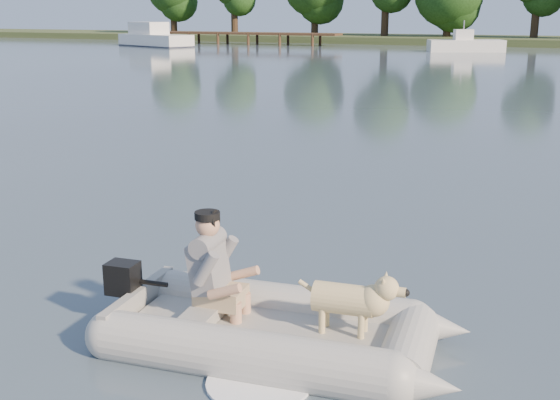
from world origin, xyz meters
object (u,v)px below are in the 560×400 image
at_px(dog, 344,304).
at_px(motorboat, 466,37).
at_px(dinghy, 276,291).
at_px(cabin_cruiser, 155,34).
at_px(dock, 243,38).
at_px(man, 211,263).

xyz_separation_m(dog, motorboat, (-7.12, 47.38, 0.59)).
xyz_separation_m(dinghy, motorboat, (-6.55, 47.49, 0.53)).
relative_size(cabin_cruiser, motorboat, 1.38).
bearing_deg(cabin_cruiser, motorboat, 26.38).
bearing_deg(dock, cabin_cruiser, -125.34).
bearing_deg(dinghy, dog, 4.57).
height_order(man, motorboat, motorboat).
height_order(dock, dog, dock).
bearing_deg(dog, dinghy, -175.43).
bearing_deg(dinghy, dock, 111.34).
bearing_deg(man, dog, 0.00).
height_order(dock, motorboat, motorboat).
distance_m(dock, motorboat, 20.59).
bearing_deg(man, cabin_cruiser, 118.36).
bearing_deg(cabin_cruiser, dinghy, -34.34).
xyz_separation_m(man, dog, (1.19, 0.12, -0.23)).
xyz_separation_m(dock, dinghy, (26.70, -51.69, -0.00)).
distance_m(dock, cabin_cruiser, 8.16).
height_order(dinghy, man, man).
distance_m(dog, cabin_cruiser, 55.16).
bearing_deg(motorboat, cabin_cruiser, 163.80).
distance_m(man, dog, 1.22).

